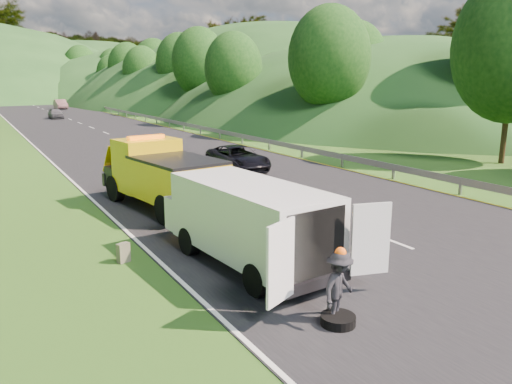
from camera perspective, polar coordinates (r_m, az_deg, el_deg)
ground at (r=16.07m, az=1.93°, el=-5.21°), size 320.00×320.00×0.00m
road_surface at (r=54.32m, az=-18.27°, el=7.00°), size 14.00×200.00×0.02m
guardrail at (r=68.16m, az=-14.46°, el=8.30°), size 0.06×140.00×1.52m
tree_line_right at (r=79.45m, az=-7.04°, el=9.21°), size 14.00×140.00×14.00m
hills_backdrop at (r=148.44m, az=-24.78°, el=9.82°), size 201.00×288.60×44.00m
tow_truck at (r=19.77m, az=-10.76°, el=2.03°), size 3.22×6.66×2.75m
white_van at (r=13.38m, az=-1.05°, el=-3.13°), size 3.53×6.65×2.30m
woman at (r=15.00m, az=-7.57°, el=-6.66°), size 0.58×0.74×1.85m
child at (r=14.50m, az=-3.09°, el=-7.26°), size 0.57×0.54×0.92m
worker at (r=10.91m, az=9.32°, el=-14.53°), size 1.15×0.92×1.55m
suitcase at (r=14.36m, az=-14.92°, el=-6.73°), size 0.39×0.29×0.55m
spare_tire at (r=10.81m, az=9.33°, el=-14.79°), size 0.73×0.73×0.20m
passing_suv at (r=27.59m, az=-2.07°, el=2.47°), size 2.49×4.93×1.34m
dist_car_a at (r=68.08m, az=-21.88°, el=7.78°), size 1.52×3.79×1.29m
dist_car_b at (r=89.04m, az=-21.40°, el=8.82°), size 1.63×4.67×1.54m
dist_car_c at (r=106.89m, az=-25.02°, el=9.04°), size 1.92×4.73×1.37m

